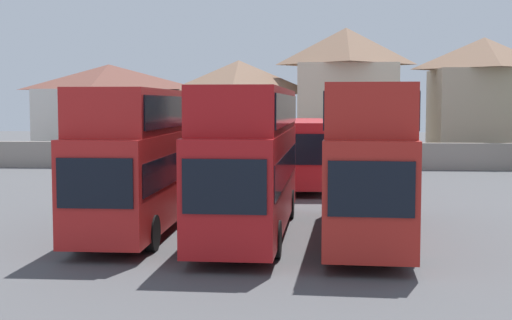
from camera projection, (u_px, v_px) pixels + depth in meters
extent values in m
plane|color=#4C4C4F|center=(274.00, 179.00, 42.30)|extent=(140.00, 140.00, 0.00)
cube|color=gray|center=(278.00, 156.00, 48.60)|extent=(56.00, 0.50, 1.80)
cube|color=red|center=(140.00, 177.00, 24.66)|extent=(2.52, 10.24, 3.06)
cube|color=black|center=(95.00, 183.00, 19.53)|extent=(2.12, 0.10, 1.38)
cube|color=black|center=(140.00, 167.00, 24.63)|extent=(2.55, 9.43, 0.96)
cube|color=red|center=(141.00, 111.00, 24.73)|extent=(2.46, 9.73, 1.46)
cube|color=black|center=(141.00, 111.00, 24.73)|extent=(2.55, 9.22, 1.02)
cylinder|color=black|center=(152.00, 233.00, 21.53)|extent=(0.31, 1.10, 1.10)
cylinder|color=black|center=(80.00, 232.00, 21.70)|extent=(0.31, 1.10, 1.10)
cylinder|color=black|center=(189.00, 204.00, 27.82)|extent=(0.31, 1.10, 1.10)
cylinder|color=black|center=(132.00, 203.00, 28.00)|extent=(0.31, 1.10, 1.10)
cube|color=#B21518|center=(250.00, 178.00, 24.15)|extent=(2.86, 11.81, 3.15)
cube|color=black|center=(224.00, 187.00, 18.28)|extent=(2.17, 0.15, 1.42)
cube|color=black|center=(250.00, 167.00, 24.12)|extent=(2.87, 10.87, 0.99)
cube|color=#B21518|center=(251.00, 110.00, 24.26)|extent=(2.79, 11.22, 1.41)
cube|color=black|center=(251.00, 110.00, 24.26)|extent=(2.86, 10.64, 0.98)
cylinder|color=black|center=(276.00, 239.00, 20.53)|extent=(0.34, 1.11, 1.10)
cylinder|color=black|center=(197.00, 238.00, 20.77)|extent=(0.34, 1.11, 1.10)
cylinder|color=black|center=(290.00, 204.00, 27.75)|extent=(0.34, 1.11, 1.10)
cylinder|color=black|center=(231.00, 203.00, 27.98)|extent=(0.34, 1.11, 1.10)
cube|color=#B0221C|center=(367.00, 180.00, 23.65)|extent=(3.17, 11.73, 3.12)
cube|color=black|center=(371.00, 189.00, 17.87)|extent=(2.15, 0.22, 1.41)
cube|color=black|center=(367.00, 168.00, 23.62)|extent=(3.15, 10.81, 0.98)
cube|color=#B0221C|center=(367.00, 109.00, 23.75)|extent=(3.09, 11.15, 1.49)
cube|color=black|center=(367.00, 109.00, 23.75)|extent=(3.14, 10.58, 1.04)
cylinder|color=black|center=(409.00, 243.00, 20.05)|extent=(0.37, 1.12, 1.10)
cylinder|color=black|center=(328.00, 241.00, 20.35)|extent=(0.37, 1.12, 1.10)
cylinder|color=black|center=(394.00, 206.00, 27.16)|extent=(0.37, 1.12, 1.10)
cylinder|color=black|center=(335.00, 205.00, 27.46)|extent=(0.37, 1.12, 1.10)
cube|color=#AF2728|center=(238.00, 150.00, 38.37)|extent=(2.60, 11.02, 3.18)
cube|color=black|center=(227.00, 149.00, 32.85)|extent=(2.18, 0.10, 1.43)
cube|color=black|center=(238.00, 143.00, 38.34)|extent=(2.63, 10.14, 1.00)
cylinder|color=black|center=(255.00, 183.00, 35.02)|extent=(0.31, 1.10, 1.10)
cylinder|color=black|center=(208.00, 183.00, 35.16)|extent=(0.31, 1.10, 1.10)
cylinder|color=black|center=(262.00, 170.00, 41.80)|extent=(0.31, 1.10, 1.10)
cylinder|color=black|center=(223.00, 170.00, 41.94)|extent=(0.31, 1.10, 1.10)
cube|color=#B22026|center=(304.00, 150.00, 38.61)|extent=(2.91, 11.29, 3.16)
cube|color=black|center=(309.00, 149.00, 32.99)|extent=(2.14, 0.17, 1.42)
cube|color=black|center=(304.00, 143.00, 38.58)|extent=(2.91, 10.39, 0.99)
cylinder|color=black|center=(330.00, 183.00, 35.23)|extent=(0.35, 1.11, 1.10)
cylinder|color=black|center=(284.00, 183.00, 35.29)|extent=(0.35, 1.11, 1.10)
cylinder|color=black|center=(321.00, 170.00, 42.15)|extent=(0.35, 1.11, 1.10)
cylinder|color=black|center=(283.00, 170.00, 42.21)|extent=(0.35, 1.11, 1.10)
cube|color=silver|center=(110.00, 125.00, 56.23)|extent=(10.00, 7.03, 5.49)
pyramid|color=brown|center=(109.00, 77.00, 55.94)|extent=(10.51, 7.38, 1.95)
cube|color=beige|center=(239.00, 128.00, 55.15)|extent=(8.14, 7.72, 5.13)
pyramid|color=brown|center=(239.00, 77.00, 54.85)|extent=(8.55, 8.11, 2.56)
cube|color=beige|center=(345.00, 113.00, 54.40)|extent=(7.18, 7.22, 7.32)
pyramid|color=brown|center=(346.00, 46.00, 54.01)|extent=(7.54, 7.58, 2.76)
cube|color=tan|center=(483.00, 116.00, 54.04)|extent=(7.35, 6.62, 6.96)
pyramid|color=brown|center=(484.00, 53.00, 53.68)|extent=(7.72, 6.95, 2.37)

